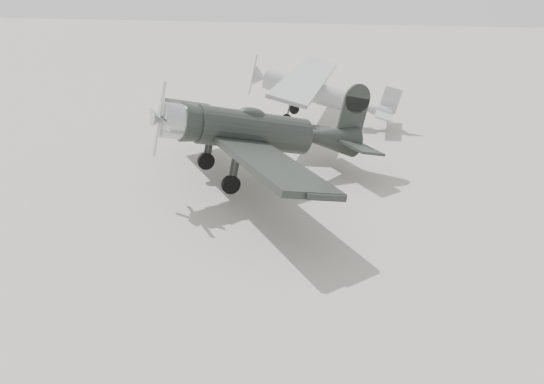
{
  "coord_description": "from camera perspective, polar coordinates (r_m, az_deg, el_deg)",
  "views": [
    {
      "loc": [
        3.23,
        -15.74,
        8.91
      ],
      "look_at": [
        -0.13,
        1.43,
        1.5
      ],
      "focal_mm": 35.0,
      "sensor_mm": 36.0,
      "label": 1
    }
  ],
  "objects": [
    {
      "name": "highwing_monoplane",
      "position": [
        32.55,
        4.92,
        11.03
      ],
      "size": [
        8.92,
        12.53,
        3.57
      ],
      "rotation": [
        0.0,
        0.23,
        -0.04
      ],
      "color": "gray",
      "rests_on": "ground"
    },
    {
      "name": "lowwing_monoplane",
      "position": [
        22.98,
        -0.97,
        6.42
      ],
      "size": [
        11.42,
        12.5,
        4.48
      ],
      "rotation": [
        0.0,
        0.24,
        0.64
      ],
      "color": "black",
      "rests_on": "ground"
    },
    {
      "name": "ground",
      "position": [
        18.37,
        -0.45,
        -6.06
      ],
      "size": [
        160.0,
        160.0,
        0.0
      ],
      "primitive_type": "plane",
      "color": "gray",
      "rests_on": "ground"
    }
  ]
}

